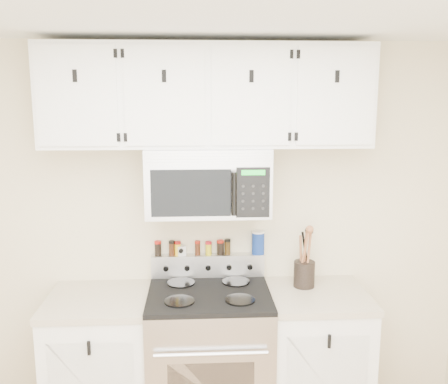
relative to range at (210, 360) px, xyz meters
name	(u,v)px	position (x,y,z in m)	size (l,w,h in m)	color
back_wall	(208,232)	(0.00, 0.32, 0.76)	(3.50, 0.01, 2.50)	beige
range	(210,360)	(0.00, 0.00, 0.00)	(0.76, 0.65, 1.10)	#B7B7BA
base_cabinet_left	(102,365)	(-0.69, 0.02, -0.03)	(0.64, 0.62, 0.92)	white
base_cabinet_right	(315,358)	(0.69, 0.02, -0.03)	(0.64, 0.62, 0.92)	white
microwave	(208,181)	(0.00, 0.13, 1.14)	(0.76, 0.44, 0.42)	#9E9EA3
upper_cabinets	(207,96)	(0.00, 0.15, 1.66)	(2.00, 0.35, 0.62)	white
utensil_crock	(304,272)	(0.63, 0.13, 0.53)	(0.14, 0.14, 0.40)	black
kitchen_timer	(181,250)	(-0.18, 0.28, 0.65)	(0.06, 0.05, 0.06)	silver
salt_canister	(258,242)	(0.34, 0.28, 0.69)	(0.09, 0.09, 0.16)	navy
spice_jar_0	(158,248)	(-0.33, 0.28, 0.66)	(0.05, 0.05, 0.10)	black
spice_jar_1	(172,248)	(-0.24, 0.28, 0.66)	(0.04, 0.04, 0.10)	#3C1E0E
spice_jar_2	(178,248)	(-0.20, 0.28, 0.66)	(0.04, 0.04, 0.09)	gold
spice_jar_3	(198,248)	(-0.07, 0.28, 0.66)	(0.04, 0.04, 0.10)	#3C1C0E
spice_jar_4	(209,248)	(0.01, 0.28, 0.66)	(0.04, 0.04, 0.09)	gold
spice_jar_5	(220,247)	(0.08, 0.28, 0.66)	(0.05, 0.05, 0.10)	black
spice_jar_6	(228,247)	(0.13, 0.28, 0.67)	(0.04, 0.04, 0.10)	#39270D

